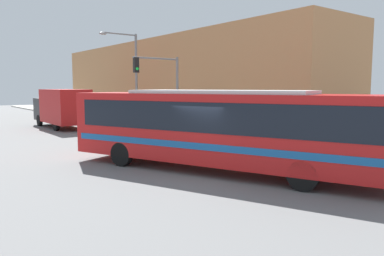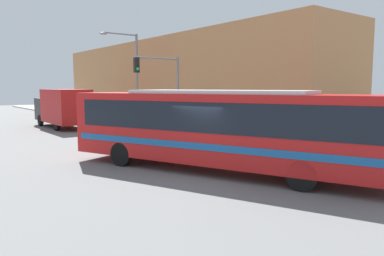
{
  "view_description": "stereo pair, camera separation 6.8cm",
  "coord_description": "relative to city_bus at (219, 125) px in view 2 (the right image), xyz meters",
  "views": [
    {
      "loc": [
        -8.78,
        -10.42,
        3.17
      ],
      "look_at": [
        1.41,
        2.94,
        1.31
      ],
      "focal_mm": 35.0,
      "sensor_mm": 36.0,
      "label": 1
    },
    {
      "loc": [
        -8.73,
        -10.47,
        3.17
      ],
      "look_at": [
        1.41,
        2.94,
        1.31
      ],
      "focal_mm": 35.0,
      "sensor_mm": 36.0,
      "label": 2
    }
  ],
  "objects": [
    {
      "name": "traffic_light_pole",
      "position": [
        3.67,
        9.6,
        1.79
      ],
      "size": [
        3.28,
        0.35,
        4.9
      ],
      "color": "slate",
      "rests_on": "sidewalk"
    },
    {
      "name": "city_bus",
      "position": [
        0.0,
        0.0,
        0.0
      ],
      "size": [
        6.95,
        12.34,
        3.05
      ],
      "rotation": [
        0.0,
        0.0,
        0.39
      ],
      "color": "red",
      "rests_on": "ground_plane"
    },
    {
      "name": "delivery_truck",
      "position": [
        0.29,
        18.69,
        -0.14
      ],
      "size": [
        2.33,
        7.17,
        2.98
      ],
      "color": "#B21919",
      "rests_on": "ground_plane"
    },
    {
      "name": "fire_hydrant",
      "position": [
        4.69,
        3.89,
        -1.18
      ],
      "size": [
        0.27,
        0.37,
        0.84
      ],
      "color": "gold",
      "rests_on": "sidewalk"
    },
    {
      "name": "ground_plane",
      "position": [
        -0.41,
        0.06,
        -1.76
      ],
      "size": [
        120.0,
        120.0,
        0.0
      ],
      "primitive_type": "plane",
      "color": "slate"
    },
    {
      "name": "building_facade",
      "position": [
        10.04,
        17.96,
        1.83
      ],
      "size": [
        6.0,
        33.81,
        7.18
      ],
      "color": "#B27A4C",
      "rests_on": "ground_plane"
    },
    {
      "name": "street_lamp",
      "position": [
        4.5,
        15.18,
        2.62
      ],
      "size": [
        3.04,
        0.28,
        6.98
      ],
      "color": "slate",
      "rests_on": "sidewalk"
    },
    {
      "name": "pedestrian_near_corner",
      "position": [
        5.95,
        8.08,
        -0.75
      ],
      "size": [
        0.34,
        0.34,
        1.67
      ],
      "color": "#23283D",
      "rests_on": "sidewalk"
    },
    {
      "name": "parking_meter",
      "position": [
        4.69,
        9.49,
        -0.71
      ],
      "size": [
        0.14,
        0.14,
        1.31
      ],
      "color": "slate",
      "rests_on": "sidewalk"
    },
    {
      "name": "sidewalk",
      "position": [
        5.57,
        20.06,
        -1.68
      ],
      "size": [
        2.96,
        70.0,
        0.16
      ],
      "color": "#B7B2A8",
      "rests_on": "ground_plane"
    }
  ]
}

